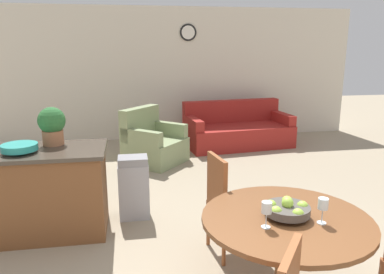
# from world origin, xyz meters

# --- Properties ---
(wall_back) EXTENTS (8.00, 0.09, 2.70)m
(wall_back) POSITION_xyz_m (0.00, 6.27, 1.35)
(wall_back) COLOR beige
(wall_back) RESTS_ON ground_plane
(dining_table) EXTENTS (1.21, 1.21, 0.74)m
(dining_table) POSITION_xyz_m (0.28, 0.75, 0.57)
(dining_table) COLOR brown
(dining_table) RESTS_ON ground_plane
(dining_chair_far_side) EXTENTS (0.48, 0.48, 0.97)m
(dining_chair_far_side) POSITION_xyz_m (0.07, 1.56, 0.53)
(dining_chair_far_side) COLOR brown
(dining_chair_far_side) RESTS_ON ground_plane
(fruit_bowl) EXTENTS (0.32, 0.32, 0.15)m
(fruit_bowl) POSITION_xyz_m (0.28, 0.75, 0.80)
(fruit_bowl) COLOR #4C4742
(fruit_bowl) RESTS_ON dining_table
(wine_glass_left) EXTENTS (0.07, 0.07, 0.18)m
(wine_glass_left) POSITION_xyz_m (0.08, 0.62, 0.87)
(wine_glass_left) COLOR silver
(wine_glass_left) RESTS_ON dining_table
(wine_glass_right) EXTENTS (0.07, 0.07, 0.18)m
(wine_glass_right) POSITION_xyz_m (0.48, 0.62, 0.87)
(wine_glass_right) COLOR silver
(wine_glass_right) RESTS_ON dining_table
(kitchen_island) EXTENTS (1.34, 0.74, 0.91)m
(kitchen_island) POSITION_xyz_m (-1.73, 2.27, 0.46)
(kitchen_island) COLOR brown
(kitchen_island) RESTS_ON ground_plane
(teal_bowl) EXTENTS (0.34, 0.34, 0.09)m
(teal_bowl) POSITION_xyz_m (-1.87, 2.19, 0.96)
(teal_bowl) COLOR teal
(teal_bowl) RESTS_ON kitchen_island
(potted_plant) EXTENTS (0.28, 0.28, 0.40)m
(potted_plant) POSITION_xyz_m (-1.60, 2.46, 1.13)
(potted_plant) COLOR #A36642
(potted_plant) RESTS_ON kitchen_island
(trash_bin) EXTENTS (0.34, 0.26, 0.72)m
(trash_bin) POSITION_xyz_m (-0.78, 2.49, 0.36)
(trash_bin) COLOR #9E9EA3
(trash_bin) RESTS_ON ground_plane
(couch) EXTENTS (2.11, 1.20, 0.86)m
(couch) POSITION_xyz_m (1.29, 5.39, 0.29)
(couch) COLOR maroon
(couch) RESTS_ON ground_plane
(armchair) EXTENTS (1.18, 1.18, 0.92)m
(armchair) POSITION_xyz_m (-0.43, 4.55, 0.31)
(armchair) COLOR gray
(armchair) RESTS_ON ground_plane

